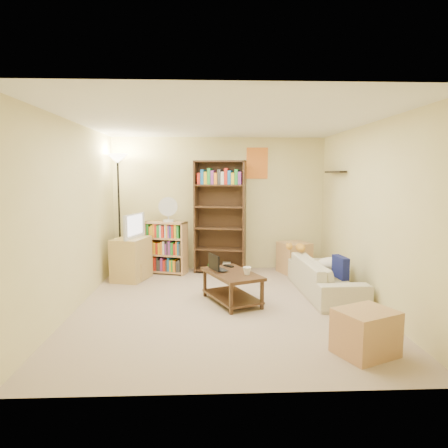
# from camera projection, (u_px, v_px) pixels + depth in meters

# --- Properties ---
(room) EXTENTS (4.50, 4.54, 2.52)m
(room) POSITION_uv_depth(u_px,v_px,m) (224.00, 188.00, 5.34)
(room) COLOR tan
(room) RESTS_ON ground
(sofa) EXTENTS (1.85, 0.83, 0.53)m
(sofa) POSITION_uv_depth(u_px,v_px,m) (325.00, 277.00, 6.04)
(sofa) COLOR #BEB39E
(sofa) RESTS_ON ground
(navy_pillow) EXTENTS (0.15, 0.36, 0.31)m
(navy_pillow) POSITION_uv_depth(u_px,v_px,m) (340.00, 267.00, 5.63)
(navy_pillow) COLOR navy
(navy_pillow) RESTS_ON sofa
(cream_blanket) EXTENTS (0.48, 0.35, 0.21)m
(cream_blanket) POSITION_uv_depth(u_px,v_px,m) (333.00, 264.00, 6.07)
(cream_blanket) COLOR white
(cream_blanket) RESTS_ON sofa
(tabby_cat) EXTENTS (0.41, 0.16, 0.14)m
(tabby_cat) POSITION_uv_depth(u_px,v_px,m) (298.00, 247.00, 6.66)
(tabby_cat) COLOR gold
(tabby_cat) RESTS_ON sofa
(coffee_table) EXTENTS (0.89, 1.12, 0.44)m
(coffee_table) POSITION_uv_depth(u_px,v_px,m) (232.00, 283.00, 5.62)
(coffee_table) COLOR #49321C
(coffee_table) RESTS_ON ground
(laptop) EXTENTS (0.44, 0.42, 0.02)m
(laptop) POSITION_uv_depth(u_px,v_px,m) (223.00, 269.00, 5.72)
(laptop) COLOR black
(laptop) RESTS_ON coffee_table
(laptop_screen) EXTENTS (0.14, 0.31, 0.22)m
(laptop_screen) POSITION_uv_depth(u_px,v_px,m) (214.00, 262.00, 5.65)
(laptop_screen) COLOR white
(laptop_screen) RESTS_ON laptop
(mug) EXTENTS (0.18, 0.18, 0.11)m
(mug) POSITION_uv_depth(u_px,v_px,m) (247.00, 271.00, 5.47)
(mug) COLOR white
(mug) RESTS_ON coffee_table
(tv_remote) EXTENTS (0.16, 0.17, 0.02)m
(tv_remote) POSITION_uv_depth(u_px,v_px,m) (229.00, 266.00, 5.95)
(tv_remote) COLOR black
(tv_remote) RESTS_ON coffee_table
(tv_stand) EXTENTS (0.66, 0.79, 0.73)m
(tv_stand) POSITION_uv_depth(u_px,v_px,m) (131.00, 259.00, 6.88)
(tv_stand) COLOR #DEB86C
(tv_stand) RESTS_ON ground
(television) EXTENTS (0.78, 0.49, 0.42)m
(television) POSITION_uv_depth(u_px,v_px,m) (130.00, 226.00, 6.81)
(television) COLOR black
(television) RESTS_ON tv_stand
(tall_bookshelf) EXTENTS (0.97, 0.50, 2.06)m
(tall_bookshelf) POSITION_uv_depth(u_px,v_px,m) (220.00, 214.00, 7.28)
(tall_bookshelf) COLOR #3C2717
(tall_bookshelf) RESTS_ON ground
(short_bookshelf) EXTENTS (0.80, 0.50, 0.96)m
(short_bookshelf) POSITION_uv_depth(u_px,v_px,m) (166.00, 248.00, 7.30)
(short_bookshelf) COLOR tan
(short_bookshelf) RESTS_ON ground
(desk_fan) EXTENTS (0.34, 0.19, 0.45)m
(desk_fan) POSITION_uv_depth(u_px,v_px,m) (168.00, 209.00, 7.17)
(desk_fan) COLOR silver
(desk_fan) RESTS_ON short_bookshelf
(floor_lamp) EXTENTS (0.37, 0.37, 2.17)m
(floor_lamp) POSITION_uv_depth(u_px,v_px,m) (118.00, 179.00, 7.04)
(floor_lamp) COLOR black
(floor_lamp) RESTS_ON ground
(side_table) EXTENTS (0.63, 0.63, 0.57)m
(side_table) POSITION_uv_depth(u_px,v_px,m) (294.00, 258.00, 7.36)
(side_table) COLOR tan
(side_table) RESTS_ON ground
(end_cabinet) EXTENTS (0.69, 0.64, 0.46)m
(end_cabinet) POSITION_uv_depth(u_px,v_px,m) (366.00, 332.00, 3.99)
(end_cabinet) COLOR tan
(end_cabinet) RESTS_ON ground
(book_stacks) EXTENTS (0.45, 0.14, 0.18)m
(book_stacks) POSITION_uv_depth(u_px,v_px,m) (220.00, 267.00, 7.45)
(book_stacks) COLOR red
(book_stacks) RESTS_ON ground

